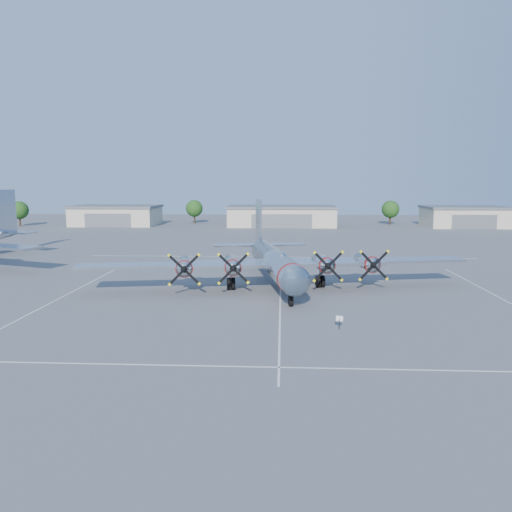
{
  "coord_description": "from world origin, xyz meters",
  "views": [
    {
      "loc": [
        0.13,
        -51.79,
        11.39
      ],
      "look_at": [
        -2.81,
        4.07,
        3.2
      ],
      "focal_mm": 35.0,
      "sensor_mm": 36.0,
      "label": 1
    }
  ],
  "objects_px": {
    "hangar_east": "(464,216)",
    "tree_far_west": "(19,210)",
    "tree_east": "(390,209)",
    "tree_west": "(194,208)",
    "main_bomber_b29": "(273,285)",
    "info_placard": "(339,320)",
    "hangar_west": "(116,215)",
    "hangar_center": "(282,216)"
  },
  "relations": [
    {
      "from": "hangar_east",
      "to": "tree_far_west",
      "type": "height_order",
      "value": "tree_far_west"
    },
    {
      "from": "tree_west",
      "to": "tree_far_west",
      "type": "bearing_deg",
      "value": -165.07
    },
    {
      "from": "hangar_center",
      "to": "hangar_east",
      "type": "bearing_deg",
      "value": 0.0
    },
    {
      "from": "main_bomber_b29",
      "to": "hangar_east",
      "type": "bearing_deg",
      "value": 47.68
    },
    {
      "from": "tree_east",
      "to": "tree_far_west",
      "type": "bearing_deg",
      "value": -174.29
    },
    {
      "from": "hangar_center",
      "to": "hangar_west",
      "type": "bearing_deg",
      "value": 180.0
    },
    {
      "from": "hangar_east",
      "to": "info_placard",
      "type": "height_order",
      "value": "hangar_east"
    },
    {
      "from": "hangar_center",
      "to": "tree_far_west",
      "type": "relative_size",
      "value": 4.31
    },
    {
      "from": "tree_west",
      "to": "info_placard",
      "type": "height_order",
      "value": "tree_west"
    },
    {
      "from": "tree_west",
      "to": "main_bomber_b29",
      "type": "height_order",
      "value": "tree_west"
    },
    {
      "from": "hangar_west",
      "to": "main_bomber_b29",
      "type": "distance_m",
      "value": 90.28
    },
    {
      "from": "hangar_west",
      "to": "hangar_center",
      "type": "distance_m",
      "value": 45.0
    },
    {
      "from": "tree_east",
      "to": "hangar_west",
      "type": "bearing_deg",
      "value": -175.4
    },
    {
      "from": "hangar_east",
      "to": "tree_east",
      "type": "height_order",
      "value": "tree_east"
    },
    {
      "from": "tree_far_west",
      "to": "tree_east",
      "type": "relative_size",
      "value": 1.0
    },
    {
      "from": "hangar_east",
      "to": "tree_far_west",
      "type": "distance_m",
      "value": 118.08
    },
    {
      "from": "tree_far_west",
      "to": "tree_east",
      "type": "distance_m",
      "value": 100.5
    },
    {
      "from": "hangar_center",
      "to": "hangar_east",
      "type": "relative_size",
      "value": 1.39
    },
    {
      "from": "hangar_east",
      "to": "tree_far_west",
      "type": "bearing_deg",
      "value": -178.08
    },
    {
      "from": "hangar_east",
      "to": "main_bomber_b29",
      "type": "height_order",
      "value": "hangar_east"
    },
    {
      "from": "tree_far_west",
      "to": "hangar_east",
      "type": "bearing_deg",
      "value": 1.92
    },
    {
      "from": "info_placard",
      "to": "hangar_center",
      "type": "bearing_deg",
      "value": 112.58
    },
    {
      "from": "info_placard",
      "to": "hangar_east",
      "type": "bearing_deg",
      "value": 85.38
    },
    {
      "from": "hangar_east",
      "to": "tree_far_west",
      "type": "xyz_separation_m",
      "value": [
        -118.0,
        -3.96,
        1.51
      ]
    },
    {
      "from": "tree_far_west",
      "to": "info_placard",
      "type": "bearing_deg",
      "value": -50.8
    },
    {
      "from": "tree_far_west",
      "to": "main_bomber_b29",
      "type": "bearing_deg",
      "value": -47.2
    },
    {
      "from": "hangar_center",
      "to": "main_bomber_b29",
      "type": "xyz_separation_m",
      "value": [
        -0.81,
        -78.68,
        -2.71
      ]
    },
    {
      "from": "hangar_east",
      "to": "info_placard",
      "type": "bearing_deg",
      "value": -114.39
    },
    {
      "from": "hangar_west",
      "to": "tree_far_west",
      "type": "distance_m",
      "value": 25.36
    },
    {
      "from": "hangar_west",
      "to": "hangar_east",
      "type": "height_order",
      "value": "same"
    },
    {
      "from": "hangar_west",
      "to": "main_bomber_b29",
      "type": "relative_size",
      "value": 0.54
    },
    {
      "from": "hangar_west",
      "to": "main_bomber_b29",
      "type": "bearing_deg",
      "value": -60.68
    },
    {
      "from": "info_placard",
      "to": "tree_far_west",
      "type": "bearing_deg",
      "value": 148.97
    },
    {
      "from": "hangar_center",
      "to": "tree_east",
      "type": "relative_size",
      "value": 4.31
    },
    {
      "from": "tree_far_west",
      "to": "hangar_west",
      "type": "bearing_deg",
      "value": 9.01
    },
    {
      "from": "hangar_west",
      "to": "tree_east",
      "type": "relative_size",
      "value": 3.4
    },
    {
      "from": "tree_west",
      "to": "info_placard",
      "type": "distance_m",
      "value": 107.79
    },
    {
      "from": "hangar_west",
      "to": "tree_east",
      "type": "distance_m",
      "value": 75.26
    },
    {
      "from": "hangar_east",
      "to": "hangar_west",
      "type": "bearing_deg",
      "value": -180.0
    },
    {
      "from": "hangar_center",
      "to": "tree_far_west",
      "type": "height_order",
      "value": "tree_far_west"
    },
    {
      "from": "hangar_center",
      "to": "tree_west",
      "type": "xyz_separation_m",
      "value": [
        -25.0,
        8.04,
        1.51
      ]
    },
    {
      "from": "hangar_east",
      "to": "main_bomber_b29",
      "type": "xyz_separation_m",
      "value": [
        -48.81,
        -78.68,
        -2.71
      ]
    }
  ]
}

